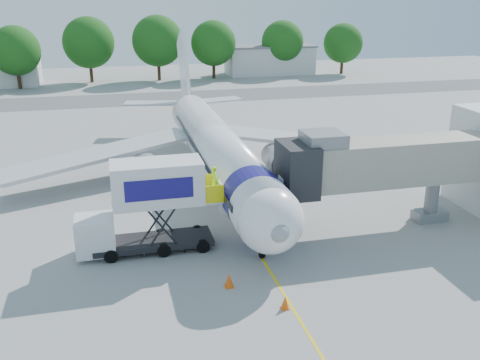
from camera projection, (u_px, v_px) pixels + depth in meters
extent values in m
plane|color=#9B9B98|center=(227.00, 200.00, 39.77)|extent=(160.00, 160.00, 0.00)
cube|color=yellow|center=(227.00, 199.00, 39.77)|extent=(0.15, 70.00, 0.01)
cube|color=#59595B|center=(165.00, 98.00, 78.26)|extent=(120.00, 10.00, 0.01)
cylinder|color=white|center=(218.00, 150.00, 41.53)|extent=(3.70, 28.00, 3.70)
sphere|color=white|center=(270.00, 220.00, 28.70)|extent=(3.70, 3.70, 3.70)
sphere|color=gray|center=(279.00, 232.00, 27.28)|extent=(1.10, 1.10, 1.10)
cone|color=white|center=(186.00, 107.00, 57.11)|extent=(3.70, 6.00, 3.70)
cube|color=white|center=(183.00, 66.00, 56.63)|extent=(0.35, 7.26, 8.29)
cube|color=silver|center=(310.00, 140.00, 46.99)|extent=(16.17, 9.32, 1.42)
cube|color=silver|center=(100.00, 154.00, 42.94)|extent=(16.17, 9.32, 1.42)
cylinder|color=#999BA0|center=(279.00, 160.00, 44.70)|extent=(2.10, 3.60, 2.10)
cylinder|color=#999BA0|center=(146.00, 170.00, 42.23)|extent=(2.10, 3.60, 2.10)
cube|color=black|center=(272.00, 215.00, 28.27)|extent=(2.60, 1.39, 0.81)
cylinder|color=navy|center=(255.00, 200.00, 31.45)|extent=(3.73, 2.00, 3.73)
cylinder|color=silver|center=(262.00, 246.00, 30.82)|extent=(0.16, 0.16, 1.50)
cylinder|color=black|center=(262.00, 252.00, 30.96)|extent=(0.25, 0.64, 0.64)
cylinder|color=black|center=(241.00, 167.00, 45.71)|extent=(0.35, 0.90, 0.90)
cylinder|color=black|center=(181.00, 172.00, 44.53)|extent=(0.35, 0.90, 0.90)
cube|color=#A39D8B|center=(388.00, 162.00, 33.93)|extent=(13.60, 2.60, 2.80)
cube|color=black|center=(297.00, 169.00, 32.55)|extent=(2.00, 3.20, 3.20)
cube|color=slate|center=(323.00, 139.00, 32.32)|extent=(2.40, 2.40, 0.80)
cylinder|color=slate|center=(431.00, 199.00, 35.67)|extent=(0.90, 0.90, 3.00)
cube|color=slate|center=(429.00, 215.00, 36.05)|extent=(2.20, 1.20, 0.70)
cylinder|color=black|center=(417.00, 217.00, 35.85)|extent=(0.30, 0.70, 0.70)
cylinder|color=black|center=(441.00, 214.00, 36.26)|extent=(0.30, 0.70, 0.70)
cube|color=black|center=(154.00, 241.00, 31.82)|extent=(7.00, 2.30, 0.35)
cube|color=silver|center=(95.00, 235.00, 30.82)|extent=(2.20, 2.20, 2.10)
cube|color=black|center=(95.00, 228.00, 30.67)|extent=(1.90, 2.10, 0.70)
cube|color=silver|center=(157.00, 182.00, 30.69)|extent=(5.20, 2.40, 2.50)
cube|color=navy|center=(159.00, 190.00, 29.57)|extent=(3.80, 0.04, 1.20)
cube|color=silver|center=(211.00, 197.00, 31.79)|extent=(1.10, 2.20, 0.10)
cube|color=yellow|center=(215.00, 195.00, 30.65)|extent=(1.10, 0.06, 1.10)
cube|color=yellow|center=(208.00, 183.00, 32.57)|extent=(1.10, 0.06, 1.10)
cylinder|color=black|center=(203.00, 246.00, 31.54)|extent=(0.80, 0.25, 0.80)
cylinder|color=black|center=(197.00, 232.00, 33.47)|extent=(0.80, 0.25, 0.80)
cylinder|color=black|center=(111.00, 256.00, 30.35)|extent=(0.80, 0.25, 0.80)
cylinder|color=black|center=(110.00, 241.00, 32.27)|extent=(0.80, 0.25, 0.80)
imported|color=#A7FF1A|center=(215.00, 181.00, 31.52)|extent=(0.58, 0.76, 1.86)
cube|color=silver|center=(239.00, 329.00, 23.29)|extent=(3.90, 2.96, 1.39)
cube|color=navy|center=(239.00, 320.00, 23.15)|extent=(2.47, 2.31, 0.35)
cylinder|color=black|center=(222.00, 356.00, 22.11)|extent=(0.74, 0.49, 0.70)
cylinder|color=black|center=(204.00, 339.00, 23.18)|extent=(0.74, 0.49, 0.70)
cylinder|color=black|center=(274.00, 332.00, 23.64)|extent=(0.74, 0.49, 0.70)
cylinder|color=black|center=(255.00, 318.00, 24.71)|extent=(0.74, 0.49, 0.70)
cone|color=#E9520C|center=(229.00, 280.00, 27.83)|extent=(0.49, 0.49, 0.78)
cube|color=#E9520C|center=(229.00, 286.00, 27.95)|extent=(0.44, 0.44, 0.04)
cone|color=#E9520C|center=(285.00, 303.00, 25.92)|extent=(0.42, 0.42, 0.67)
cube|color=#E9520C|center=(285.00, 308.00, 26.03)|extent=(0.39, 0.39, 0.04)
cube|color=silver|center=(270.00, 60.00, 100.71)|extent=(16.00, 7.00, 5.00)
cube|color=slate|center=(270.00, 46.00, 99.83)|extent=(16.40, 7.40, 0.30)
cylinder|color=#382314|center=(19.00, 78.00, 85.17)|extent=(0.56, 0.56, 3.48)
sphere|color=#1D5215|center=(15.00, 51.00, 83.76)|extent=(7.74, 7.74, 7.74)
cylinder|color=#382314|center=(91.00, 71.00, 91.41)|extent=(0.56, 0.56, 3.86)
sphere|color=#1D5215|center=(89.00, 43.00, 89.85)|extent=(8.57, 8.57, 8.57)
cylinder|color=#382314|center=(159.00, 69.00, 93.39)|extent=(0.56, 0.56, 3.92)
sphere|color=#1D5215|center=(158.00, 41.00, 91.80)|extent=(8.71, 8.71, 8.71)
cylinder|color=#382314|center=(214.00, 68.00, 95.71)|extent=(0.56, 0.56, 3.57)
sphere|color=#1D5215|center=(213.00, 43.00, 94.27)|extent=(7.94, 7.94, 7.94)
cylinder|color=#382314|center=(282.00, 65.00, 100.14)|extent=(0.56, 0.56, 3.49)
sphere|color=#1D5215|center=(283.00, 42.00, 98.73)|extent=(7.75, 7.75, 7.75)
cylinder|color=#382314|center=(342.00, 65.00, 101.26)|extent=(0.56, 0.56, 3.29)
sphere|color=#1D5215|center=(343.00, 43.00, 99.93)|extent=(7.31, 7.31, 7.31)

